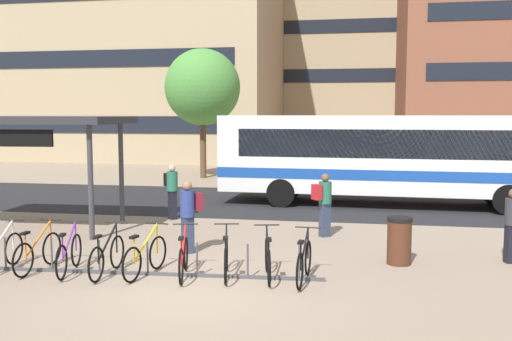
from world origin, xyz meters
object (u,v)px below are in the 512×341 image
parked_bicycle_black_8 (304,263)px  commuter_maroon_pack_3 (189,212)px  commuter_black_pack_0 (172,188)px  trash_bin (399,241)px  commuter_red_pack_1 (324,200)px  parked_bicycle_purple_2 (69,255)px  street_tree_1 (203,87)px  transit_shelter (18,124)px  parked_bicycle_white_0 (0,253)px  parked_bicycle_black_7 (268,259)px  parked_bicycle_yellow_4 (145,257)px  parked_bicycle_black_6 (226,258)px  parked_bicycle_black_3 (107,256)px  city_bus (392,156)px  parked_bicycle_red_5 (183,258)px  parked_bicycle_orange_1 (38,253)px

parked_bicycle_black_8 → commuter_maroon_pack_3: bearing=61.2°
commuter_black_pack_0 → trash_bin: commuter_black_pack_0 is taller
commuter_red_pack_1 → commuter_black_pack_0: bearing=124.6°
parked_bicycle_purple_2 → street_tree_1: (-1.92, 17.26, 4.20)m
parked_bicycle_black_8 → street_tree_1: (-6.72, 17.04, 4.20)m
transit_shelter → street_tree_1: (1.63, 13.38, 1.61)m
parked_bicycle_white_0 → parked_bicycle_black_7: bearing=-87.8°
parked_bicycle_yellow_4 → parked_bicycle_black_6: same height
parked_bicycle_yellow_4 → street_tree_1: (-3.53, 17.16, 4.20)m
parked_bicycle_white_0 → trash_bin: bearing=-78.6°
parked_bicycle_black_8 → parked_bicycle_white_0: bearing=96.8°
transit_shelter → commuter_red_pack_1: 8.74m
parked_bicycle_black_8 → street_tree_1: 18.79m
parked_bicycle_black_6 → commuter_black_pack_0: (-3.07, 5.79, 0.60)m
parked_bicycle_black_7 → transit_shelter: (-7.62, 3.55, 2.59)m
parked_bicycle_yellow_4 → commuter_maroon_pack_3: 2.06m
trash_bin → street_tree_1: bearing=119.3°
parked_bicycle_black_3 → parked_bicycle_yellow_4: size_ratio=1.01×
parked_bicycle_white_0 → parked_bicycle_black_7: size_ratio=1.02×
parked_bicycle_purple_2 → commuter_maroon_pack_3: commuter_maroon_pack_3 is taller
city_bus → parked_bicycle_black_7: size_ratio=7.13×
parked_bicycle_purple_2 → trash_bin: 6.98m
parked_bicycle_yellow_4 → commuter_black_pack_0: commuter_black_pack_0 is taller
parked_bicycle_red_5 → street_tree_1: street_tree_1 is taller
parked_bicycle_orange_1 → parked_bicycle_black_7: size_ratio=1.02×
parked_bicycle_black_3 → parked_bicycle_red_5: 1.57m
parked_bicycle_orange_1 → parked_bicycle_black_3: bearing=-89.6°
parked_bicycle_yellow_4 → parked_bicycle_black_7: bearing=-75.5°
street_tree_1 → parked_bicycle_white_0: bearing=-88.5°
commuter_red_pack_1 → street_tree_1: bearing=82.5°
parked_bicycle_yellow_4 → commuter_maroon_pack_3: bearing=-0.6°
parked_bicycle_orange_1 → commuter_black_pack_0: bearing=-6.3°
transit_shelter → parked_bicycle_purple_2: bearing=-50.2°
parked_bicycle_white_0 → parked_bicycle_purple_2: (1.48, 0.13, 0.00)m
parked_bicycle_red_5 → parked_bicycle_black_7: bearing=-95.3°
parked_bicycle_black_3 → parked_bicycle_red_5: bearing=-86.1°
parked_bicycle_red_5 → trash_bin: trash_bin is taller
parked_bicycle_black_6 → commuter_red_pack_1: size_ratio=1.00×
city_bus → parked_bicycle_black_6: city_bus is taller
commuter_red_pack_1 → parked_bicycle_black_8: bearing=-127.5°
parked_bicycle_black_8 → trash_bin: trash_bin is taller
parked_bicycle_black_6 → parked_bicycle_black_8: bearing=-104.7°
commuter_red_pack_1 → city_bus: bearing=34.2°
parked_bicycle_black_7 → parked_bicycle_orange_1: bearing=81.9°
parked_bicycle_red_5 → parked_bicycle_black_7: (1.67, 0.20, 0.00)m
parked_bicycle_black_7 → parked_bicycle_black_8: 0.74m
parked_bicycle_purple_2 → commuter_maroon_pack_3: (1.94, 2.04, 0.60)m
parked_bicycle_red_5 → commuter_maroon_pack_3: 2.05m
parked_bicycle_purple_2 → trash_bin: (6.72, 1.89, 0.13)m
parked_bicycle_black_3 → commuter_red_pack_1: (4.11, 4.37, 0.59)m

